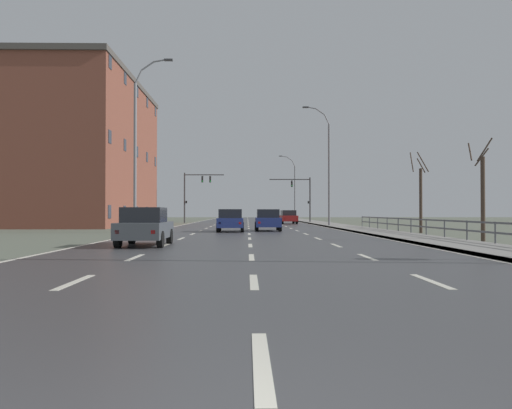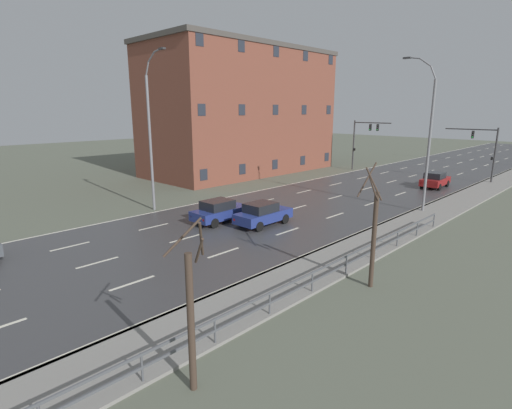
% 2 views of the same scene
% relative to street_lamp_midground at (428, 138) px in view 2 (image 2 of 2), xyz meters
% --- Properties ---
extents(ground_plane, '(160.00, 160.00, 0.12)m').
position_rel_street_lamp_midground_xyz_m(ground_plane, '(-7.44, 2.54, -5.61)').
color(ground_plane, '#5B6051').
extents(road_asphalt_strip, '(14.00, 120.00, 0.03)m').
position_rel_street_lamp_midground_xyz_m(road_asphalt_strip, '(-7.44, 14.53, -5.54)').
color(road_asphalt_strip, '#3D3D3F').
rests_on(road_asphalt_strip, ground).
extents(sidewalk_right, '(3.00, 120.00, 0.12)m').
position_rel_street_lamp_midground_xyz_m(sidewalk_right, '(0.99, 14.54, -5.49)').
color(sidewalk_right, gray).
rests_on(sidewalk_right, ground).
extents(guardrail, '(0.07, 37.18, 1.00)m').
position_rel_street_lamp_midground_xyz_m(guardrail, '(2.41, -22.38, -4.84)').
color(guardrail, '#515459').
rests_on(guardrail, ground).
extents(street_lamp_midground, '(2.60, 0.24, 11.36)m').
position_rel_street_lamp_midground_xyz_m(street_lamp_midground, '(0.00, 0.00, 0.00)').
color(street_lamp_midground, slate).
rests_on(street_lamp_midground, ground).
extents(street_lamp_left_bank, '(2.59, 0.24, 11.66)m').
position_rel_street_lamp_midground_xyz_m(street_lamp_left_bank, '(-14.89, -13.87, 0.15)').
color(street_lamp_left_bank, slate).
rests_on(street_lamp_left_bank, ground).
extents(traffic_signal_right, '(5.26, 0.36, 5.77)m').
position_rel_street_lamp_midground_xyz_m(traffic_signal_right, '(-0.53, 17.09, -1.72)').
color(traffic_signal_right, '#38383A').
rests_on(traffic_signal_right, ground).
extents(traffic_signal_left, '(4.98, 0.36, 6.25)m').
position_rel_street_lamp_midground_xyz_m(traffic_signal_left, '(-14.15, 15.70, -1.27)').
color(traffic_signal_left, '#38383A').
rests_on(traffic_signal_left, ground).
extents(car_distant, '(2.01, 4.19, 1.57)m').
position_rel_street_lamp_midground_xyz_m(car_distant, '(-2.88, 10.42, -4.75)').
color(car_distant, maroon).
rests_on(car_distant, ground).
extents(car_far_right, '(1.88, 4.12, 1.57)m').
position_rel_street_lamp_midground_xyz_m(car_far_right, '(-8.72, -12.61, -4.75)').
color(car_far_right, navy).
rests_on(car_far_right, ground).
extents(car_near_right, '(1.84, 4.10, 1.57)m').
position_rel_street_lamp_midground_xyz_m(car_near_right, '(-6.08, -11.11, -4.75)').
color(car_near_right, navy).
rests_on(car_near_right, ground).
extents(brick_building, '(11.11, 23.74, 14.80)m').
position_rel_street_lamp_midground_xyz_m(brick_building, '(-24.30, 4.49, 1.86)').
color(brick_building, brown).
rests_on(brick_building, ground).
extents(bare_tree_near, '(1.22, 1.09, 4.92)m').
position_rel_street_lamp_midground_xyz_m(bare_tree_near, '(3.55, -24.11, -3.32)').
color(bare_tree_near, '#423328').
rests_on(bare_tree_near, ground).
extents(bare_tree_mid, '(1.10, 1.17, 5.38)m').
position_rel_street_lamp_midground_xyz_m(bare_tree_mid, '(3.80, -14.72, -3.16)').
color(bare_tree_mid, '#423328').
rests_on(bare_tree_mid, ground).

